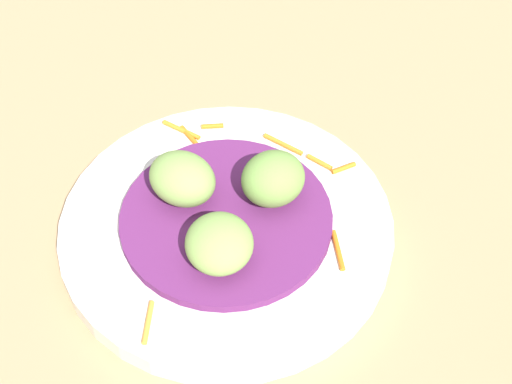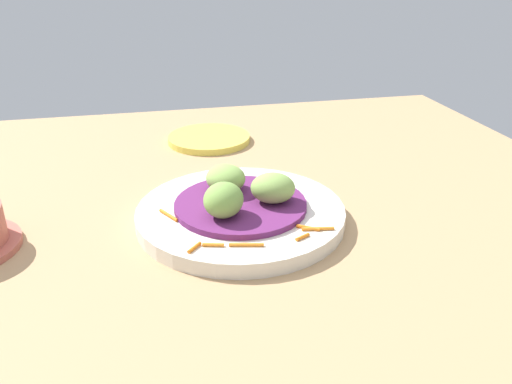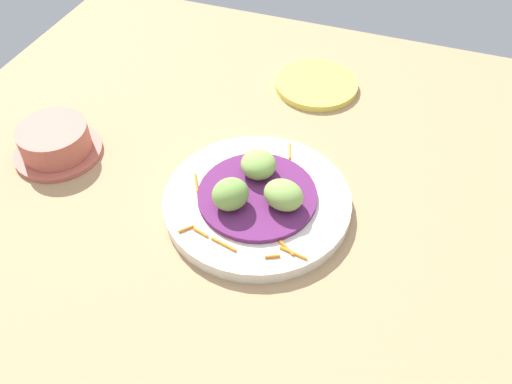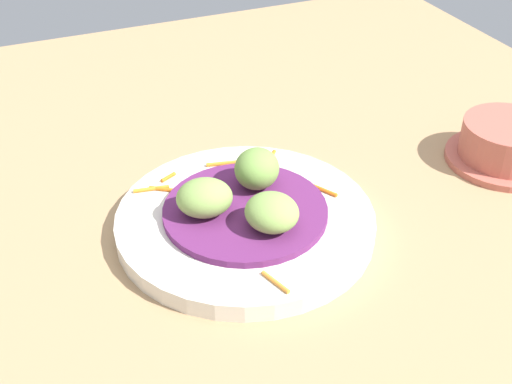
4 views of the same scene
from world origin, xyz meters
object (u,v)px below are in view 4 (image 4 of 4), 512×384
object	(u,v)px
guac_scoop_left	(204,198)
terracotta_bowl	(506,144)
main_plate	(245,221)
guac_scoop_center	(273,212)
guac_scoop_right	(257,169)

from	to	relation	value
guac_scoop_left	terracotta_bowl	world-z (taller)	guac_scoop_left
main_plate	guac_scoop_center	bearing A→B (deg)	19.34
main_plate	guac_scoop_left	world-z (taller)	guac_scoop_left
terracotta_bowl	guac_scoop_center	bearing A→B (deg)	-83.05
guac_scoop_center	guac_scoop_left	bearing A→B (deg)	-130.66
guac_scoop_right	terracotta_bowl	xyz separation A→B (cm)	(3.01, 29.94, -2.40)
guac_scoop_center	guac_scoop_right	world-z (taller)	guac_scoop_right
guac_scoop_center	guac_scoop_right	size ratio (longest dim) A/B	1.04
guac_scoop_center	guac_scoop_right	distance (cm)	6.95
main_plate	guac_scoop_right	distance (cm)	5.50
guac_scoop_left	guac_scoop_right	world-z (taller)	guac_scoop_right
guac_scoop_right	guac_scoop_left	bearing A→B (deg)	-70.66
guac_scoop_center	main_plate	bearing A→B (deg)	-160.66
guac_scoop_left	guac_scoop_right	distance (cm)	6.94
guac_scoop_left	terracotta_bowl	bearing A→B (deg)	88.88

